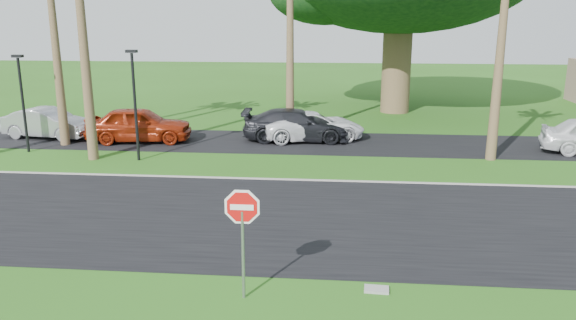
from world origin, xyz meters
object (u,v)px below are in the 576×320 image
at_px(car_red, 139,125).
at_px(car_dark, 297,125).
at_px(car_silver, 48,124).
at_px(stop_sign_near, 242,221).
at_px(car_minivan, 313,126).

distance_m(car_red, car_dark, 7.65).
height_order(car_silver, car_dark, car_dark).
bearing_deg(car_red, car_silver, 78.14).
bearing_deg(car_red, stop_sign_near, -159.94).
distance_m(car_silver, car_dark, 12.46).
bearing_deg(car_minivan, car_red, 83.60).
relative_size(car_red, car_minivan, 0.99).
xyz_separation_m(car_red, car_minivan, (8.40, 1.20, -0.15)).
distance_m(car_red, car_minivan, 8.49).
height_order(stop_sign_near, car_minivan, stop_sign_near).
bearing_deg(car_red, car_dark, -89.90).
distance_m(car_silver, car_red, 4.87).
height_order(stop_sign_near, car_silver, stop_sign_near).
height_order(car_dark, car_minivan, car_dark).
distance_m(stop_sign_near, car_silver, 19.85).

